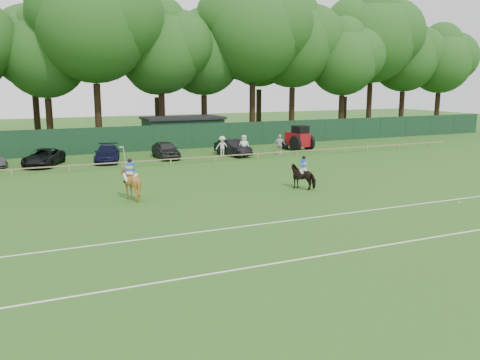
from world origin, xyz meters
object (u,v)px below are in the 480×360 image
suv_black (43,158)px  spectator_right (244,146)px  estate_black (233,148)px  utility_shed (183,131)px  spectator_mid (279,145)px  tractor (298,139)px  sedan_navy (107,154)px  hatch_grey (166,150)px  polo_ball (459,203)px  spectator_left (222,146)px  horse_chestnut (131,183)px  horse_dark (303,177)px

suv_black → spectator_right: 17.10m
estate_black → utility_shed: bearing=91.4°
spectator_mid → tractor: bearing=47.0°
sedan_navy → hatch_grey: 5.12m
suv_black → spectator_mid: (20.40, -2.43, 0.27)m
spectator_right → tractor: tractor is taller
hatch_grey → polo_ball: hatch_grey is taller
hatch_grey → spectator_left: size_ratio=2.40×
sedan_navy → spectator_right: (11.89, -2.04, 0.28)m
horse_chestnut → polo_ball: (16.61, -8.57, -0.90)m
suv_black → hatch_grey: hatch_grey is taller
polo_ball → utility_shed: bearing=100.5°
horse_chestnut → spectator_right: bearing=-108.7°
sedan_navy → polo_ball: (15.36, -23.44, -0.66)m
tractor → estate_black: bearing=175.8°
suv_black → estate_black: bearing=19.5°
utility_shed → suv_black: bearing=-150.1°
spectator_left → suv_black: bearing=-160.8°
sedan_navy → spectator_left: (10.16, -1.07, 0.23)m
polo_ball → spectator_left: bearing=103.1°
estate_black → tractor: bearing=-4.6°
hatch_grey → spectator_left: (5.04, -1.01, 0.17)m
spectator_mid → polo_ball: (0.04, -20.97, -0.91)m
spectator_mid → suv_black: bearing=-172.9°
horse_dark → sedan_navy: horse_dark is taller
spectator_left → spectator_mid: 5.35m
hatch_grey → utility_shed: utility_shed is taller
horse_chestnut → spectator_right: (13.14, 12.83, 0.03)m
spectator_left → spectator_right: size_ratio=0.94×
horse_dark → polo_ball: (5.93, -7.05, -0.73)m
tractor → spectator_left: bearing=176.2°
horse_chestnut → tractor: (19.90, 14.56, 0.21)m
hatch_grey → horse_chestnut: bearing=-112.6°
spectator_mid → estate_black: bearing=173.0°
estate_black → spectator_left: 1.14m
suv_black → spectator_mid: spectator_mid is taller
horse_chestnut → spectator_right: 18.37m
horse_chestnut → sedan_navy: size_ratio=0.39×
suv_black → hatch_grey: 10.20m
hatch_grey → spectator_left: 5.14m
utility_shed → tractor: size_ratio=2.64×
polo_ball → tractor: size_ratio=0.03×
horse_chestnut → horse_dark: bearing=-161.1°
suv_black → spectator_left: 15.28m
spectator_mid → tractor: (3.33, 2.17, 0.20)m
polo_ball → hatch_grey: bearing=113.7°
polo_ball → utility_shed: size_ratio=0.01×
horse_dark → suv_black: bearing=-85.0°
hatch_grey → estate_black: size_ratio=1.01×
spectator_mid → utility_shed: bearing=132.2°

